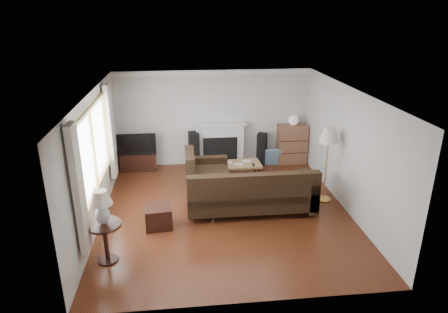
{
  "coord_description": "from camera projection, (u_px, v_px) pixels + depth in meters",
  "views": [
    {
      "loc": [
        -0.84,
        -7.3,
        3.99
      ],
      "look_at": [
        0.0,
        0.3,
        1.1
      ],
      "focal_mm": 32.0,
      "sensor_mm": 36.0,
      "label": 1
    }
  ],
  "objects": [
    {
      "name": "table_lamp",
      "position": [
        102.0,
        208.0,
        6.33
      ],
      "size": [
        0.36,
        0.36,
        0.58
      ],
      "primitive_type": "cube",
      "color": "silver",
      "rests_on": "side_table"
    },
    {
      "name": "curtain_far",
      "position": [
        111.0,
        132.0,
        8.77
      ],
      "size": [
        0.1,
        0.35,
        2.1
      ],
      "primitive_type": "cube",
      "color": "beige",
      "rests_on": "room"
    },
    {
      "name": "floor_lamp",
      "position": [
        326.0,
        165.0,
        8.48
      ],
      "size": [
        0.56,
        0.56,
        1.64
      ],
      "primitive_type": "cube",
      "rotation": [
        0.0,
        0.0,
        -0.42
      ],
      "color": "gold",
      "rests_on": "ground"
    },
    {
      "name": "tv_stand",
      "position": [
        139.0,
        161.0,
        10.32
      ],
      "size": [
        0.9,
        0.4,
        0.45
      ],
      "primitive_type": "cube",
      "color": "black",
      "rests_on": "ground"
    },
    {
      "name": "window",
      "position": [
        94.0,
        148.0,
        7.29
      ],
      "size": [
        0.12,
        2.74,
        1.54
      ],
      "primitive_type": "cube",
      "color": "brown",
      "rests_on": "room"
    },
    {
      "name": "footstool",
      "position": [
        158.0,
        217.0,
        7.64
      ],
      "size": [
        0.54,
        0.54,
        0.42
      ],
      "primitive_type": "cube",
      "rotation": [
        0.0,
        0.0,
        0.1
      ],
      "color": "black",
      "rests_on": "ground"
    },
    {
      "name": "curtain_near",
      "position": [
        79.0,
        191.0,
        5.94
      ],
      "size": [
        0.1,
        0.35,
        2.1
      ],
      "primitive_type": "cube",
      "color": "beige",
      "rests_on": "room"
    },
    {
      "name": "coffee_table",
      "position": [
        238.0,
        171.0,
        9.72
      ],
      "size": [
        1.11,
        0.64,
        0.43
      ],
      "primitive_type": "cube",
      "rotation": [
        0.0,
        0.0,
        0.05
      ],
      "color": "#9C794B",
      "rests_on": "ground"
    },
    {
      "name": "speaker_right",
      "position": [
        262.0,
        149.0,
        10.63
      ],
      "size": [
        0.32,
        0.35,
        0.85
      ],
      "primitive_type": "cube",
      "rotation": [
        0.0,
        0.0,
        -0.39
      ],
      "color": "black",
      "rests_on": "ground"
    },
    {
      "name": "room",
      "position": [
        226.0,
        155.0,
        7.84
      ],
      "size": [
        5.1,
        5.6,
        2.54
      ],
      "color": "#502311",
      "rests_on": "ground"
    },
    {
      "name": "speaker_left",
      "position": [
        194.0,
        150.0,
        10.43
      ],
      "size": [
        0.28,
        0.33,
        0.94
      ],
      "primitive_type": "cube",
      "rotation": [
        0.0,
        0.0,
        0.08
      ],
      "color": "black",
      "rests_on": "ground"
    },
    {
      "name": "sectional_sofa",
      "position": [
        251.0,
        190.0,
        8.16
      ],
      "size": [
        2.83,
        2.06,
        0.91
      ],
      "primitive_type": "cube",
      "color": "black",
      "rests_on": "ground"
    },
    {
      "name": "fireplace",
      "position": [
        220.0,
        144.0,
        10.55
      ],
      "size": [
        1.4,
        0.26,
        1.15
      ],
      "primitive_type": "cube",
      "color": "white",
      "rests_on": "room"
    },
    {
      "name": "side_table",
      "position": [
        106.0,
        242.0,
        6.55
      ],
      "size": [
        0.56,
        0.56,
        0.7
      ],
      "primitive_type": "cube",
      "color": "black",
      "rests_on": "ground"
    },
    {
      "name": "bookshelf",
      "position": [
        292.0,
        144.0,
        10.66
      ],
      "size": [
        0.77,
        0.37,
        1.06
      ],
      "primitive_type": "cube",
      "color": "brown",
      "rests_on": "ground"
    },
    {
      "name": "television",
      "position": [
        137.0,
        143.0,
        10.14
      ],
      "size": [
        0.96,
        0.13,
        0.55
      ],
      "primitive_type": "imported",
      "color": "black",
      "rests_on": "tv_stand"
    },
    {
      "name": "globe_lamp",
      "position": [
        293.0,
        120.0,
        10.43
      ],
      "size": [
        0.25,
        0.25,
        0.25
      ],
      "primitive_type": "sphere",
      "color": "white",
      "rests_on": "bookshelf"
    }
  ]
}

